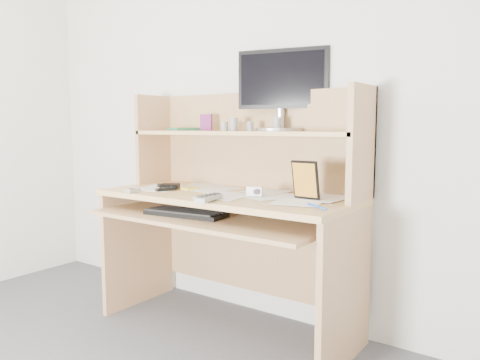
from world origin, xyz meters
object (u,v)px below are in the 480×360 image
Objects in this scene: keyboard at (186,213)px; monitor at (282,87)px; desk at (235,202)px; tv_remote at (209,198)px; game_case at (306,180)px.

keyboard is 0.85m from monitor.
desk is at bearing 61.05° from keyboard.
keyboard is at bearing -134.58° from monitor.
keyboard is 0.23m from tv_remote.
monitor reaches higher than game_case.
tv_remote is (0.20, -0.05, 0.10)m from keyboard.
desk reaches higher than keyboard.
game_case is 0.37× the size of monitor.
desk is at bearing 174.88° from game_case.
monitor reaches higher than keyboard.
tv_remote is at bearing -141.40° from game_case.
game_case reaches higher than tv_remote.
tv_remote is 1.08× the size of game_case.
desk is at bearing 90.81° from tv_remote.
monitor is at bearing 140.79° from game_case.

